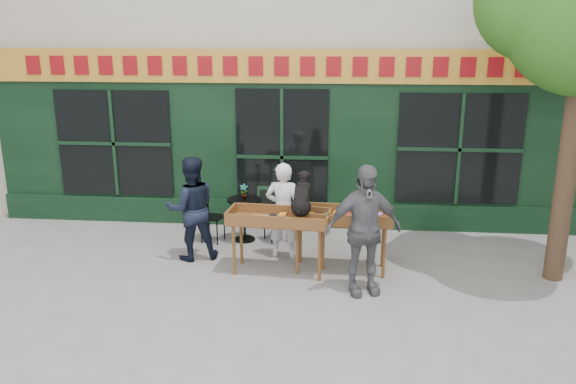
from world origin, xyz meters
name	(u,v)px	position (x,y,z in m)	size (l,w,h in m)	color
ground	(267,275)	(0.00, 0.00, 0.00)	(80.00, 80.00, 0.00)	slate
book_cart_center	(279,221)	(0.18, 0.14, 0.82)	(1.55, 0.74, 0.99)	brown
dog	(302,193)	(0.53, 0.09, 1.29)	(0.34, 0.60, 0.60)	black
woman	(283,210)	(0.18, 0.79, 0.79)	(0.58, 0.38, 1.58)	white
book_cart_right	(341,220)	(1.11, 0.30, 0.82)	(1.52, 0.68, 0.99)	brown
man_right	(363,230)	(1.41, -0.45, 0.93)	(1.09, 0.45, 1.86)	#535357
bistro_table	(244,211)	(-0.58, 1.47, 0.54)	(0.60, 0.60, 0.76)	black
bistro_chair_left	(208,211)	(-1.22, 1.39, 0.56)	(0.44, 0.43, 0.95)	black
bistro_chair_right	(280,210)	(0.04, 1.57, 0.56)	(0.50, 0.50, 0.95)	black
potted_plant	(244,191)	(-0.58, 1.47, 0.90)	(0.14, 0.10, 0.27)	gray
man_left	(191,209)	(-1.28, 0.57, 0.85)	(0.82, 0.64, 1.70)	black
chalkboard	(271,208)	(-0.19, 2.19, 0.40)	(0.57, 0.22, 0.79)	black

